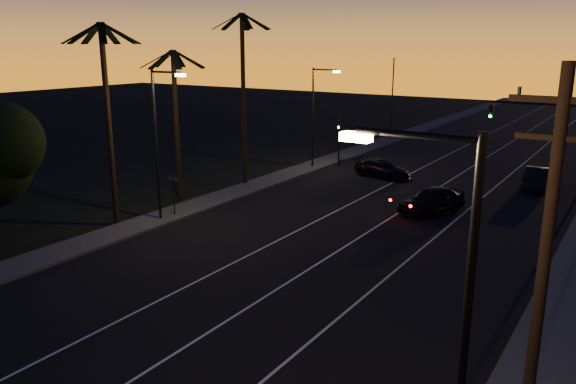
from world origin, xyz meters
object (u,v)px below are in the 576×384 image
Objects in this scene: cross_car at (382,169)px; right_car at (536,179)px; signal_mast at (549,126)px; utility_pole at (543,274)px; lead_car at (432,200)px.

right_car is at bearing 13.97° from cross_car.
signal_mast is 4.12m from right_car.
cross_car is at bearing 119.85° from utility_pole.
signal_mast is 12.46m from cross_car.
signal_mast reaches higher than lead_car.
lead_car is (-9.42, 20.60, -4.48)m from utility_pole.
utility_pole is 32.61m from cross_car.
signal_mast is at bearing -52.34° from right_car.
lead_car is at bearing 114.58° from utility_pole.
right_car is at bearing 127.66° from signal_mast.
utility_pole is 1.98× the size of cross_car.
signal_mast is 1.50× the size of right_car.
cross_car is (-11.60, -1.99, -4.08)m from signal_mast.
lead_car is at bearing -48.08° from cross_car.
right_car is 11.36m from cross_car.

